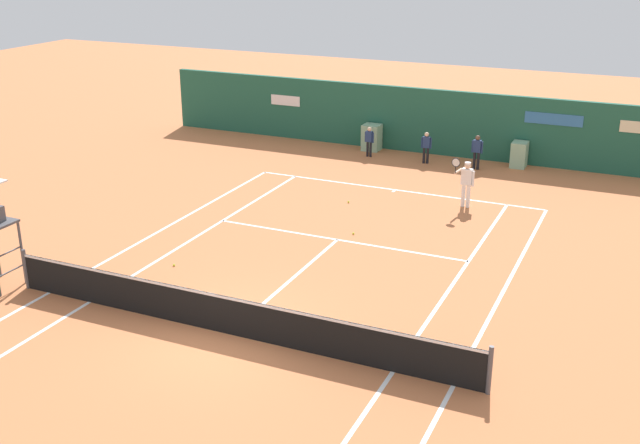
# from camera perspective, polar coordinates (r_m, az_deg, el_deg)

# --- Properties ---
(ground_plane) EXTENTS (80.00, 80.00, 0.01)m
(ground_plane) POSITION_cam_1_polar(r_m,az_deg,el_deg) (18.56, -5.84, -7.39)
(ground_plane) COLOR #C67042
(tennis_net) EXTENTS (12.10, 0.10, 1.07)m
(tennis_net) POSITION_cam_1_polar(r_m,az_deg,el_deg) (17.89, -6.82, -6.72)
(tennis_net) COLOR #4C4C51
(tennis_net) RESTS_ON ground_plane
(sponsor_back_wall) EXTENTS (25.00, 1.02, 2.69)m
(sponsor_back_wall) POSITION_cam_1_polar(r_m,az_deg,el_deg) (32.48, 8.69, 7.17)
(sponsor_back_wall) COLOR #1E5642
(sponsor_back_wall) RESTS_ON ground_plane
(player_on_baseline) EXTENTS (0.69, 0.65, 1.80)m
(player_on_baseline) POSITION_cam_1_polar(r_m,az_deg,el_deg) (26.24, 10.70, 3.05)
(player_on_baseline) COLOR white
(player_on_baseline) RESTS_ON ground_plane
(ball_kid_centre_post) EXTENTS (0.41, 0.20, 1.24)m
(ball_kid_centre_post) POSITION_cam_1_polar(r_m,az_deg,el_deg) (31.95, 3.64, 6.06)
(ball_kid_centre_post) COLOR black
(ball_kid_centre_post) RESTS_ON ground_plane
(ball_kid_right_post) EXTENTS (0.42, 0.20, 1.27)m
(ball_kid_right_post) POSITION_cam_1_polar(r_m,az_deg,el_deg) (31.21, 7.81, 5.60)
(ball_kid_right_post) COLOR black
(ball_kid_right_post) RESTS_ON ground_plane
(ball_kid_left_post) EXTENTS (0.45, 0.19, 1.36)m
(ball_kid_left_post) POSITION_cam_1_polar(r_m,az_deg,el_deg) (30.71, 11.47, 5.22)
(ball_kid_left_post) COLOR black
(ball_kid_left_post) RESTS_ON ground_plane
(tennis_ball_near_service_line) EXTENTS (0.07, 0.07, 0.07)m
(tennis_ball_near_service_line) POSITION_cam_1_polar(r_m,az_deg,el_deg) (26.49, 2.11, 1.49)
(tennis_ball_near_service_line) COLOR #CCE033
(tennis_ball_near_service_line) RESTS_ON ground_plane
(tennis_ball_by_sideline) EXTENTS (0.07, 0.07, 0.07)m
(tennis_ball_by_sideline) POSITION_cam_1_polar(r_m,az_deg,el_deg) (21.83, -10.68, -3.13)
(tennis_ball_by_sideline) COLOR #CCE033
(tennis_ball_by_sideline) RESTS_ON ground_plane
(tennis_ball_mid_court) EXTENTS (0.07, 0.07, 0.07)m
(tennis_ball_mid_court) POSITION_cam_1_polar(r_m,az_deg,el_deg) (23.71, 2.47, -0.84)
(tennis_ball_mid_court) COLOR #CCE033
(tennis_ball_mid_court) RESTS_ON ground_plane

